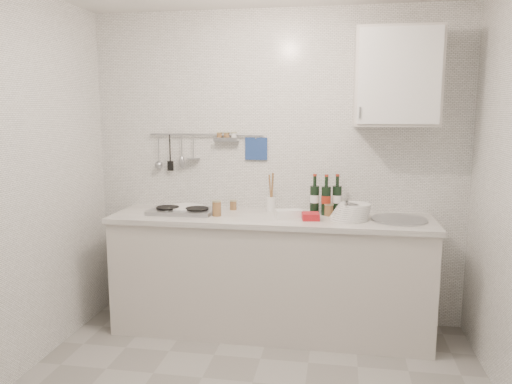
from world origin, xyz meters
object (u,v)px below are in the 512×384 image
at_px(wine_bottles, 326,195).
at_px(utensil_crock, 271,202).
at_px(wall_cabinet, 397,77).
at_px(plate_stack_hob, 185,209).
at_px(plate_stack_sink, 351,212).

distance_m(wine_bottles, utensil_crock, 0.44).
bearing_deg(wine_bottles, wall_cabinet, -1.59).
xyz_separation_m(plate_stack_hob, wine_bottles, (1.11, 0.07, 0.13)).
relative_size(wall_cabinet, wine_bottles, 2.26).
relative_size(wall_cabinet, utensil_crock, 2.25).
relative_size(plate_stack_sink, utensil_crock, 0.99).
height_order(plate_stack_sink, utensil_crock, utensil_crock).
distance_m(plate_stack_hob, wine_bottles, 1.12).
bearing_deg(wall_cabinet, wine_bottles, 178.41).
xyz_separation_m(wall_cabinet, wine_bottles, (-0.49, 0.01, -0.87)).
height_order(wall_cabinet, utensil_crock, wall_cabinet).
height_order(plate_stack_sink, wine_bottles, wine_bottles).
relative_size(plate_stack_hob, wine_bottles, 1.00).
distance_m(plate_stack_sink, wine_bottles, 0.27).
height_order(wall_cabinet, plate_stack_sink, wall_cabinet).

